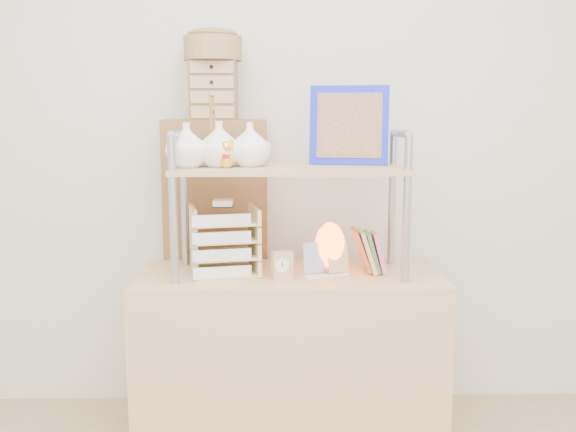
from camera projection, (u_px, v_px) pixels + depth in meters
name	position (u px, v px, depth m)	size (l,w,h in m)	color
desk	(289.00, 363.00, 2.60)	(1.20, 0.50, 0.75)	tan
cabinet	(217.00, 269.00, 2.91)	(0.45, 0.24, 1.35)	brown
hutch	(261.00, 159.00, 2.48)	(0.92, 0.34, 0.74)	#989DA6
letter_tray	(224.00, 244.00, 2.52)	(0.28, 0.27, 0.30)	#CFB97C
salt_lamp	(330.00, 247.00, 2.54)	(0.13, 0.12, 0.20)	brown
desk_clock	(282.00, 265.00, 2.43)	(0.08, 0.06, 0.11)	tan
postcard_stand	(325.00, 266.00, 2.50)	(0.19, 0.11, 0.13)	white
drawer_chest	(214.00, 90.00, 2.77)	(0.20, 0.16, 0.25)	brown
woven_basket	(213.00, 49.00, 2.74)	(0.25, 0.25, 0.10)	brown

